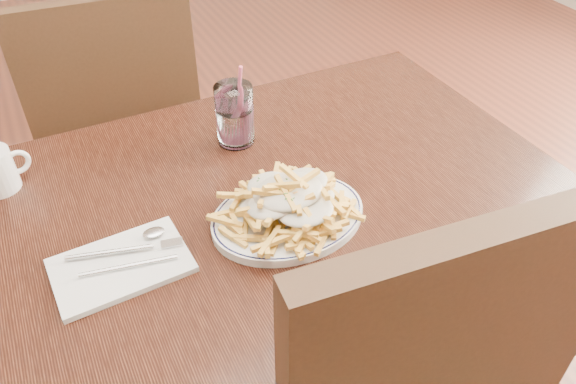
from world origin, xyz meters
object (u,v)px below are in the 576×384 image
chair_far (119,125)px  fries_plate (288,217)px  water_glass (235,118)px  loaded_fries (288,197)px  table (267,222)px

chair_far → fries_plate: (0.17, -0.79, 0.21)m
chair_far → water_glass: 0.59m
chair_far → loaded_fries: (0.17, -0.79, 0.26)m
table → loaded_fries: loaded_fries is taller
table → water_glass: bearing=84.7°
loaded_fries → water_glass: bearing=87.0°
table → chair_far: (-0.16, 0.70, -0.12)m
fries_plate → water_glass: 0.29m
chair_far → loaded_fries: bearing=-78.2°
fries_plate → loaded_fries: loaded_fries is taller
loaded_fries → fries_plate: bearing=91.8°
chair_far → water_glass: bearing=-70.2°
chair_far → fries_plate: 0.83m
chair_far → loaded_fries: 0.85m
table → loaded_fries: size_ratio=4.25×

